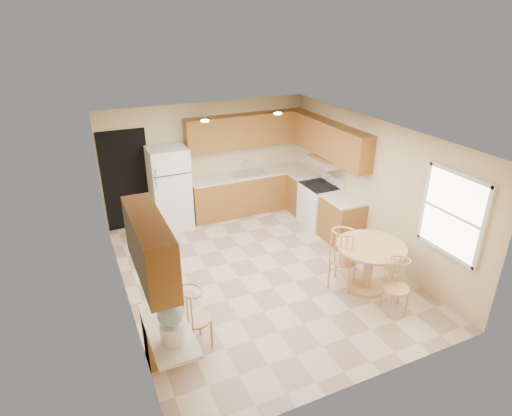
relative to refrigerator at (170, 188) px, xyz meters
name	(u,v)px	position (x,y,z in m)	size (l,w,h in m)	color
floor	(260,272)	(0.95, -2.40, -0.87)	(5.50, 5.50, 0.00)	#CDB295
ceiling	(261,133)	(0.95, -2.40, 1.63)	(4.50, 5.50, 0.02)	white
wall_back	(207,160)	(0.95, 0.35, 0.38)	(4.50, 0.02, 2.50)	beige
wall_front	(365,302)	(0.95, -5.15, 0.38)	(4.50, 0.02, 2.50)	beige
wall_left	(120,235)	(-1.30, -2.40, 0.38)	(0.02, 5.50, 2.50)	beige
wall_right	(371,187)	(3.20, -2.40, 0.38)	(0.02, 5.50, 2.50)	beige
doorway	(126,181)	(-0.80, 0.34, 0.18)	(0.90, 0.02, 2.10)	black
base_cab_back	(250,193)	(1.83, 0.05, -0.44)	(2.75, 0.60, 0.87)	#996127
counter_back	(250,174)	(1.83, 0.05, 0.02)	(2.75, 0.63, 0.04)	beige
base_cab_right_a	(304,195)	(2.90, -0.54, -0.44)	(0.60, 0.59, 0.87)	#996127
counter_right_a	(305,176)	(2.90, -0.54, 0.02)	(0.63, 0.59, 0.04)	beige
base_cab_right_b	(341,221)	(2.90, -2.00, -0.44)	(0.60, 0.80, 0.87)	#996127
counter_right_b	(343,200)	(2.90, -2.00, 0.02)	(0.63, 0.80, 0.04)	beige
upper_cab_back	(247,130)	(1.83, 0.19, 0.98)	(2.75, 0.33, 0.70)	#996127
upper_cab_right	(330,140)	(3.04, -1.19, 0.98)	(0.33, 2.42, 0.70)	#996127
upper_cab_left	(150,247)	(-1.13, -4.00, 0.98)	(0.33, 1.40, 0.70)	#996127
sink	(249,173)	(1.80, 0.05, 0.04)	(0.78, 0.44, 0.01)	silver
range_hood	(325,161)	(2.95, -1.22, 0.55)	(0.50, 0.76, 0.14)	silver
desk_pedestal	(164,335)	(-1.05, -3.72, -0.51)	(0.48, 0.42, 0.72)	#996127
desk_top	(168,330)	(-1.05, -4.10, -0.12)	(0.50, 1.20, 0.04)	beige
window	(453,214)	(3.18, -4.25, 0.63)	(0.06, 1.12, 1.30)	white
can_light_a	(205,121)	(0.45, -1.20, 1.61)	(0.14, 0.14, 0.02)	white
can_light_b	(278,113)	(1.85, -1.20, 1.61)	(0.14, 0.14, 0.02)	white
refrigerator	(170,188)	(0.00, 0.00, 0.00)	(0.77, 0.75, 1.74)	white
stove	(319,205)	(2.88, -1.22, -0.40)	(0.65, 0.76, 1.09)	white
dining_table	(369,261)	(2.35, -3.56, -0.34)	(1.10, 1.10, 0.82)	tan
chair_table_a	(347,255)	(2.02, -3.41, -0.24)	(0.46, 0.58, 1.04)	tan
chair_table_b	(401,285)	(2.35, -4.29, -0.34)	(0.39, 0.42, 0.87)	tan
chair_desk	(197,316)	(-0.60, -3.77, -0.31)	(0.41, 0.53, 0.92)	tan
water_crock	(171,321)	(-1.05, -4.33, 0.18)	(0.30, 0.30, 0.62)	white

